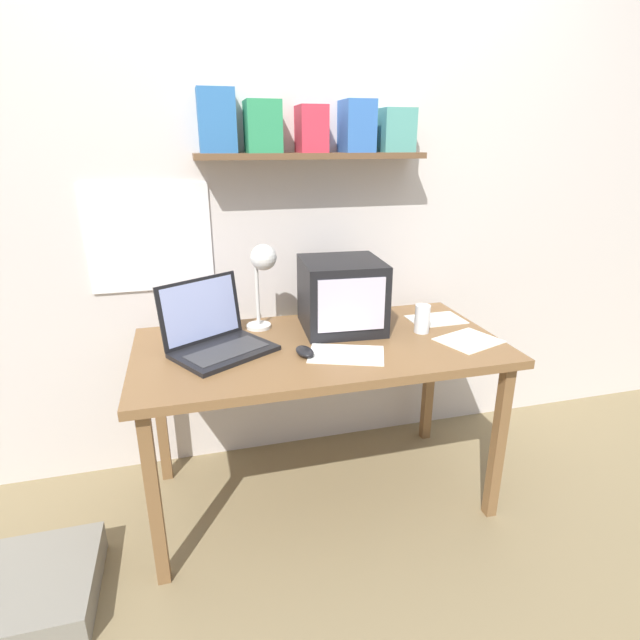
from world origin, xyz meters
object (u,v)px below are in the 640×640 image
desk_lamp (263,268)px  floor_cushion (28,592)px  computer_mouse (305,352)px  corner_desk (320,358)px  loose_paper_near_monitor (346,354)px  open_notebook (436,319)px  crt_monitor (342,295)px  juice_glass (422,320)px  laptop (214,333)px  printed_handout (469,340)px

desk_lamp → floor_cushion: 1.42m
computer_mouse → floor_cushion: 1.26m
corner_desk → desk_lamp: desk_lamp is taller
loose_paper_near_monitor → open_notebook: 0.59m
crt_monitor → computer_mouse: bearing=-127.4°
juice_glass → loose_paper_near_monitor: bearing=-158.9°
laptop → open_notebook: laptop is taller
corner_desk → crt_monitor: size_ratio=3.99×
crt_monitor → desk_lamp: bearing=176.6°
printed_handout → computer_mouse: bearing=177.4°
laptop → floor_cushion: bearing=175.6°
desk_lamp → juice_glass: size_ratio=3.15×
laptop → juice_glass: bearing=-33.0°
corner_desk → crt_monitor: 0.30m
open_notebook → printed_handout: size_ratio=0.86×
juice_glass → computer_mouse: juice_glass is taller
corner_desk → open_notebook: size_ratio=6.00×
open_notebook → crt_monitor: bearing=177.7°
desk_lamp → computer_mouse: bearing=-91.9°
corner_desk → laptop: 0.44m
crt_monitor → loose_paper_near_monitor: bearing=-99.5°
computer_mouse → floor_cushion: size_ratio=0.26×
open_notebook → juice_glass: bearing=-137.1°
printed_handout → open_notebook: bearing=92.0°
floor_cushion → computer_mouse: bearing=10.8°
corner_desk → open_notebook: bearing=12.9°
corner_desk → juice_glass: juice_glass is taller
crt_monitor → printed_handout: size_ratio=1.30×
printed_handout → floor_cushion: bearing=-174.5°
desk_lamp → loose_paper_near_monitor: bearing=-73.4°
corner_desk → laptop: laptop is taller
computer_mouse → floor_cushion: bearing=-169.2°
open_notebook → floor_cushion: size_ratio=0.55×
computer_mouse → loose_paper_near_monitor: computer_mouse is taller
computer_mouse → loose_paper_near_monitor: size_ratio=0.34×
crt_monitor → desk_lamp: 0.36m
laptop → computer_mouse: bearing=-55.0°
loose_paper_near_monitor → crt_monitor: bearing=76.6°
juice_glass → loose_paper_near_monitor: 0.42m
computer_mouse → open_notebook: computer_mouse is taller
floor_cushion → juice_glass: bearing=11.1°
crt_monitor → open_notebook: 0.47m
laptop → loose_paper_near_monitor: size_ratio=1.37×
juice_glass → computer_mouse: bearing=-168.2°
juice_glass → printed_handout: (0.14, -0.14, -0.05)m
juice_glass → floor_cushion: juice_glass is taller
crt_monitor → printed_handout: (0.46, -0.29, -0.15)m
loose_paper_near_monitor → floor_cushion: (-1.18, -0.16, -0.68)m
crt_monitor → floor_cushion: size_ratio=0.83×
open_notebook → desk_lamp: bearing=175.6°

